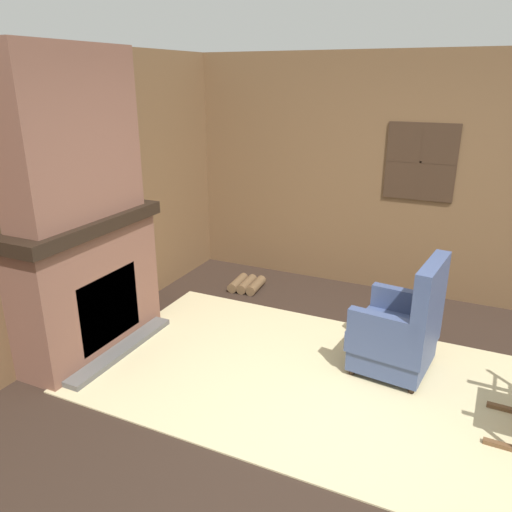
{
  "coord_description": "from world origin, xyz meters",
  "views": [
    {
      "loc": [
        0.8,
        -3.04,
        2.34
      ],
      "look_at": [
        -0.89,
        0.58,
        0.9
      ],
      "focal_mm": 35.0,
      "sensor_mm": 36.0,
      "label": 1
    }
  ],
  "objects_px": {
    "oil_lamp_vase": "(43,217)",
    "armchair": "(400,332)",
    "decorative_plate_on_mantel": "(80,201)",
    "firewood_stack": "(247,284)",
    "storage_case": "(108,198)"
  },
  "relations": [
    {
      "from": "decorative_plate_on_mantel",
      "to": "firewood_stack",
      "type": "bearing_deg",
      "value": 66.48
    },
    {
      "from": "oil_lamp_vase",
      "to": "decorative_plate_on_mantel",
      "type": "bearing_deg",
      "value": 92.71
    },
    {
      "from": "oil_lamp_vase",
      "to": "decorative_plate_on_mantel",
      "type": "relative_size",
      "value": 1.01
    },
    {
      "from": "armchair",
      "to": "storage_case",
      "type": "distance_m",
      "value": 2.81
    },
    {
      "from": "oil_lamp_vase",
      "to": "storage_case",
      "type": "height_order",
      "value": "oil_lamp_vase"
    },
    {
      "from": "armchair",
      "to": "firewood_stack",
      "type": "xyz_separation_m",
      "value": [
        -1.9,
        1.02,
        -0.31
      ]
    },
    {
      "from": "firewood_stack",
      "to": "storage_case",
      "type": "distance_m",
      "value": 1.99
    },
    {
      "from": "armchair",
      "to": "oil_lamp_vase",
      "type": "distance_m",
      "value": 3.0
    },
    {
      "from": "oil_lamp_vase",
      "to": "decorative_plate_on_mantel",
      "type": "height_order",
      "value": "oil_lamp_vase"
    },
    {
      "from": "oil_lamp_vase",
      "to": "storage_case",
      "type": "xyz_separation_m",
      "value": [
        0.0,
        0.75,
        -0.01
      ]
    },
    {
      "from": "storage_case",
      "to": "armchair",
      "type": "bearing_deg",
      "value": 7.81
    },
    {
      "from": "firewood_stack",
      "to": "storage_case",
      "type": "xyz_separation_m",
      "value": [
        -0.72,
        -1.38,
        1.25
      ]
    },
    {
      "from": "firewood_stack",
      "to": "decorative_plate_on_mantel",
      "type": "relative_size",
      "value": 1.63
    },
    {
      "from": "firewood_stack",
      "to": "storage_case",
      "type": "height_order",
      "value": "storage_case"
    },
    {
      "from": "oil_lamp_vase",
      "to": "armchair",
      "type": "bearing_deg",
      "value": 22.87
    }
  ]
}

